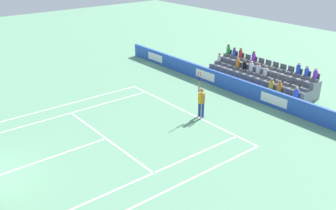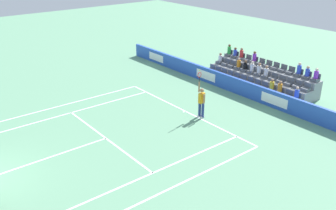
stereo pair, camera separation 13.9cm
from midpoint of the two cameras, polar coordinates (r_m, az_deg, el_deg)
name	(u,v)px [view 1 (the left image)]	position (r m, az deg, el deg)	size (l,w,h in m)	color
line_baseline	(185,111)	(22.64, 2.47, -0.95)	(10.97, 0.10, 0.01)	white
line_service	(106,138)	(19.80, -9.62, -5.05)	(8.23, 0.10, 0.01)	white
line_centre_service	(47,159)	(18.70, -18.19, -7.80)	(0.10, 6.40, 0.01)	white
line_singles_sideline_left	(64,115)	(22.99, -15.74, -1.46)	(0.10, 11.89, 0.01)	white
line_singles_sideline_right	(145,177)	(16.58, -3.75, -10.86)	(0.10, 11.89, 0.01)	white
line_doubles_sideline_left	(54,108)	(24.17, -17.07, -0.39)	(0.10, 11.89, 0.01)	white
line_doubles_sideline_right	(165,192)	(15.67, -0.76, -13.07)	(0.10, 11.89, 0.01)	white
line_centre_mark	(184,112)	(22.58, 2.28, -1.01)	(0.10, 0.20, 0.01)	white
sponsor_barrier	(237,86)	(25.54, 10.38, 2.84)	(24.06, 0.22, 1.06)	blue
tennis_player	(201,101)	(21.58, 4.91, 0.59)	(0.53, 0.38, 2.85)	navy
stadium_stand	(259,79)	(27.24, 13.62, 3.94)	(8.06, 2.85, 2.21)	gray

